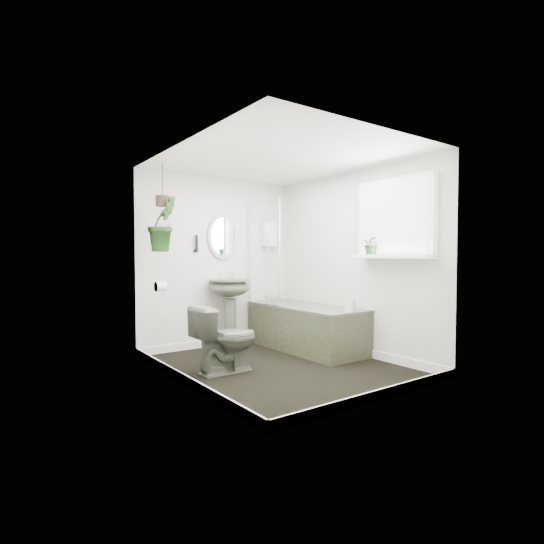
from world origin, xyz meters
TOP-DOWN VIEW (x-y plane):
  - floor at (0.00, 0.00)m, footprint 2.30×2.80m
  - ceiling at (0.00, 0.00)m, footprint 2.30×2.80m
  - wall_back at (0.00, 1.41)m, footprint 2.30×0.02m
  - wall_front at (0.00, -1.41)m, footprint 2.30×0.02m
  - wall_left at (-1.16, 0.00)m, footprint 0.02×2.80m
  - wall_right at (1.16, 0.00)m, footprint 0.02×2.80m
  - skirting at (0.00, 0.00)m, footprint 2.30×2.80m
  - bathtub at (0.80, 0.50)m, footprint 0.72×1.72m
  - bath_screen at (0.47, 0.99)m, footprint 0.04×0.72m
  - shower_box at (0.80, 1.34)m, footprint 0.20×0.10m
  - oval_mirror at (0.05, 1.37)m, footprint 0.46×0.03m
  - wall_sconce at (-0.35, 1.36)m, footprint 0.04×0.04m
  - toilet_roll_holder at (-1.10, 0.70)m, footprint 0.11×0.11m
  - window_recess at (1.09, -0.70)m, footprint 0.08×1.00m
  - window_sill at (1.02, -0.70)m, footprint 0.18×1.00m
  - window_blinds at (1.04, -0.70)m, footprint 0.01×0.86m
  - toilet at (-0.60, 0.16)m, footprint 0.71×0.42m
  - pedestal_sink at (0.05, 1.19)m, footprint 0.62×0.56m
  - sill_plant at (1.03, -0.40)m, footprint 0.29×0.27m
  - hanging_plant at (-0.97, 0.95)m, footprint 0.41×0.36m
  - soap_bottle at (0.81, -0.29)m, footprint 0.12×0.13m
  - hanging_pot at (-0.97, 0.95)m, footprint 0.16×0.16m

SIDE VIEW (x-z plane):
  - floor at x=0.00m, z-range -0.02..0.00m
  - skirting at x=0.00m, z-range 0.00..0.10m
  - bathtub at x=0.80m, z-range 0.00..0.58m
  - toilet at x=-0.60m, z-range 0.00..0.72m
  - pedestal_sink at x=0.05m, z-range 0.00..0.93m
  - soap_bottle at x=0.81m, z-range 0.58..0.79m
  - toilet_roll_holder at x=-1.10m, z-range 0.84..0.96m
  - wall_back at x=0.00m, z-range 0.00..2.30m
  - wall_front at x=0.00m, z-range 0.00..2.30m
  - wall_left at x=-1.16m, z-range 0.00..2.30m
  - wall_right at x=1.16m, z-range 0.00..2.30m
  - window_sill at x=1.02m, z-range 1.21..1.25m
  - bath_screen at x=0.47m, z-range 0.58..1.98m
  - sill_plant at x=1.03m, z-range 1.25..1.50m
  - wall_sconce at x=-0.35m, z-range 1.29..1.51m
  - oval_mirror at x=0.05m, z-range 1.19..1.81m
  - shower_box at x=0.80m, z-range 1.38..1.73m
  - hanging_plant at x=-0.97m, z-range 1.28..1.92m
  - window_recess at x=1.09m, z-range 1.20..2.10m
  - window_blinds at x=1.04m, z-range 1.27..2.03m
  - hanging_pot at x=-0.97m, z-range 1.80..1.92m
  - ceiling at x=0.00m, z-range 2.30..2.32m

